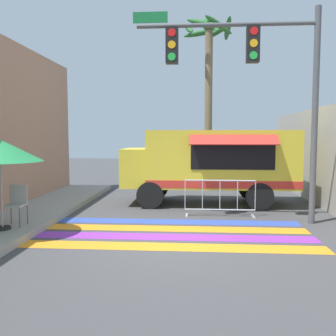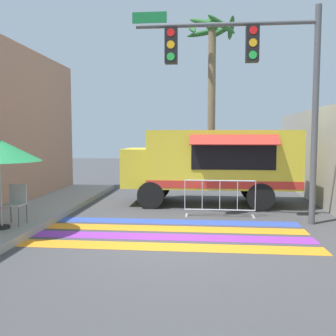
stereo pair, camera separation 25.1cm
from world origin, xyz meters
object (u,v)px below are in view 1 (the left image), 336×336
Objects in this scene: food_truck at (208,161)px; palm_tree at (209,68)px; traffic_signal_pole at (253,69)px; barricade_front at (220,198)px; patio_umbrella at (0,151)px; folding_chair at (17,201)px.

palm_tree is (0.13, 4.07, 3.76)m from food_truck.
traffic_signal_pole is 2.76× the size of barricade_front.
palm_tree is (4.88, 8.57, 3.26)m from patio_umbrella.
palm_tree is at bearing 91.50° from barricade_front.
traffic_signal_pole is at bearing -68.51° from food_truck.
patio_umbrella is (-5.78, -1.87, -2.03)m from traffic_signal_pole.
patio_umbrella is 1.30m from folding_chair.
patio_umbrella is 5.84m from barricade_front.
folding_chair is 5.36m from barricade_front.
palm_tree is at bearing 88.11° from food_truck.
patio_umbrella is at bearing -152.97° from barricade_front.
barricade_front is 0.27× the size of palm_tree.
food_truck is at bearing 41.70° from folding_chair.
palm_tree is at bearing 60.32° from patio_umbrella.
food_truck is 2.82× the size of barricade_front.
patio_umbrella is 1.02× the size of barricade_front.
palm_tree reaches higher than patio_umbrella.
food_truck is at bearing 111.49° from traffic_signal_pole.
traffic_signal_pole is (1.04, -2.63, 2.53)m from food_truck.
folding_chair is at bearing 76.05° from patio_umbrella.
palm_tree reaches higher than folding_chair.
food_truck reaches higher than folding_chair.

